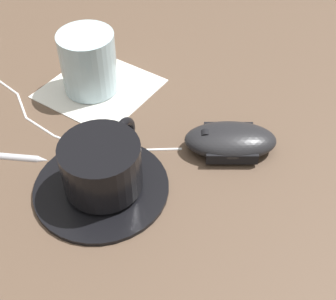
{
  "coord_description": "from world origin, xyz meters",
  "views": [
    {
      "loc": [
        -0.38,
        0.11,
        0.4
      ],
      "look_at": [
        -0.06,
        -0.06,
        0.03
      ],
      "focal_mm": 50.0,
      "sensor_mm": 36.0,
      "label": 1
    }
  ],
  "objects": [
    {
      "name": "mouse_cable",
      "position": [
        0.11,
        0.03,
        0.0
      ],
      "size": [
        0.35,
        0.16,
        0.0
      ],
      "color": "white",
      "rests_on": "ground"
    },
    {
      "name": "coffee_cup",
      "position": [
        -0.06,
        0.02,
        0.04
      ],
      "size": [
        0.09,
        0.1,
        0.06
      ],
      "color": "black",
      "rests_on": "saucer"
    },
    {
      "name": "saucer",
      "position": [
        -0.06,
        0.02,
        0.0
      ],
      "size": [
        0.15,
        0.15,
        0.01
      ],
      "primitive_type": "cylinder",
      "color": "black",
      "rests_on": "ground"
    },
    {
      "name": "ground_plane",
      "position": [
        0.0,
        0.0,
        0.0
      ],
      "size": [
        3.0,
        3.0,
        0.0
      ],
      "primitive_type": "plane",
      "color": "brown"
    },
    {
      "name": "computer_mouse",
      "position": [
        -0.07,
        -0.14,
        0.01
      ],
      "size": [
        0.1,
        0.12,
        0.03
      ],
      "color": "black",
      "rests_on": "ground"
    },
    {
      "name": "drinking_glass",
      "position": [
        0.12,
        -0.04,
        0.04
      ],
      "size": [
        0.07,
        0.07,
        0.08
      ],
      "primitive_type": "cylinder",
      "color": "silver",
      "rests_on": "napkin_under_glass"
    },
    {
      "name": "napkin_under_glass",
      "position": [
        0.11,
        -0.05,
        0.0
      ],
      "size": [
        0.18,
        0.18,
        0.0
      ],
      "primitive_type": "cube",
      "rotation": [
        0.0,
        0.0,
        0.48
      ],
      "color": "silver",
      "rests_on": "ground"
    }
  ]
}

